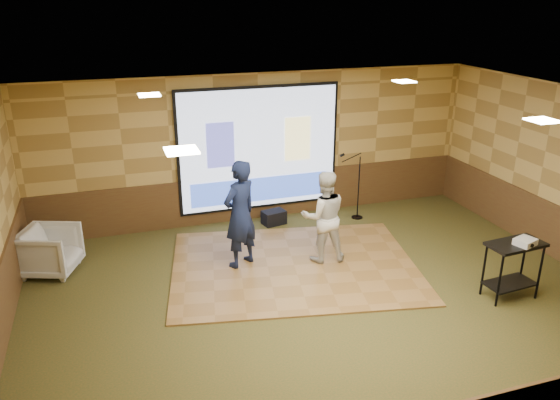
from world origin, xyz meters
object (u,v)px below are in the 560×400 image
object	(u,v)px
dance_floor	(294,266)
projector	(525,242)
player_right	(324,217)
projector_screen	(260,150)
banquet_chair	(50,251)
mic_stand	(356,196)
duffel_bag	(274,217)
av_table	(513,260)
player_left	(240,214)

from	to	relation	value
dance_floor	projector	world-z (taller)	projector
dance_floor	player_right	bearing A→B (deg)	6.01
projector_screen	projector	size ratio (longest dim) A/B	11.26
projector	banquet_chair	world-z (taller)	projector
mic_stand	duffel_bag	distance (m)	1.76
av_table	projector	distance (m)	0.35
mic_stand	duffel_bag	xyz separation A→B (m)	(-1.71, 0.23, -0.35)
dance_floor	banquet_chair	distance (m)	4.11
projector_screen	banquet_chair	size ratio (longest dim) A/B	3.83
av_table	duffel_bag	distance (m)	4.68
projector	player_right	bearing A→B (deg)	120.21
mic_stand	duffel_bag	bearing A→B (deg)	-179.46
projector_screen	player_left	world-z (taller)	projector_screen
player_left	banquet_chair	size ratio (longest dim) A/B	2.16
dance_floor	projector	size ratio (longest dim) A/B	14.08
dance_floor	mic_stand	xyz separation A→B (m)	(1.93, 1.66, 0.48)
projector_screen	projector	distance (m)	5.21
duffel_bag	banquet_chair	bearing A→B (deg)	-169.10
dance_floor	projector	xyz separation A→B (m)	(2.91, -2.05, 0.95)
player_left	av_table	world-z (taller)	player_left
player_right	projector_screen	bearing A→B (deg)	-68.01
player_left	banquet_chair	bearing A→B (deg)	-44.56
player_right	av_table	distance (m)	3.06
player_right	player_left	bearing A→B (deg)	-1.15
player_right	projector	xyz separation A→B (m)	(2.36, -2.11, 0.12)
projector_screen	player_right	bearing A→B (deg)	-77.41
dance_floor	projector	distance (m)	3.69
player_left	player_right	distance (m)	1.44
player_left	mic_stand	bearing A→B (deg)	175.06
projector	mic_stand	bearing A→B (deg)	86.71
dance_floor	av_table	xyz separation A→B (m)	(2.84, -1.96, 0.62)
projector	banquet_chair	distance (m)	7.57
dance_floor	mic_stand	world-z (taller)	mic_stand
projector	player_left	bearing A→B (deg)	129.78
player_right	projector	world-z (taller)	player_right
projector_screen	player_right	world-z (taller)	projector_screen
player_left	projector	bearing A→B (deg)	117.28
player_right	duffel_bag	world-z (taller)	player_right
projector_screen	mic_stand	distance (m)	2.21
projector	av_table	bearing A→B (deg)	111.68
player_left	banquet_chair	world-z (taller)	player_left
dance_floor	av_table	distance (m)	3.50
banquet_chair	projector	bearing A→B (deg)	-94.22
banquet_chair	mic_stand	bearing A→B (deg)	-64.09
player_left	duffel_bag	world-z (taller)	player_left
banquet_chair	duffel_bag	xyz separation A→B (m)	(4.17, 0.80, -0.25)
player_right	duffel_bag	distance (m)	1.99
av_table	duffel_bag	xyz separation A→B (m)	(-2.61, 3.85, -0.49)
av_table	banquet_chair	xyz separation A→B (m)	(-6.79, 3.05, -0.24)
projector_screen	duffel_bag	size ratio (longest dim) A/B	7.32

